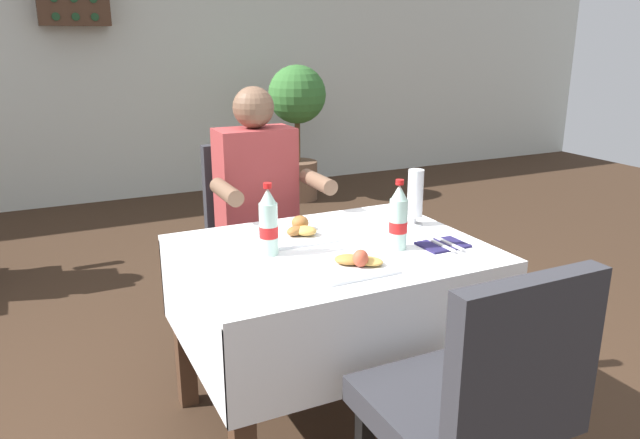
% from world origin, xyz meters
% --- Properties ---
extents(back_wall, '(11.00, 0.12, 2.78)m').
position_xyz_m(back_wall, '(0.00, 4.09, 1.39)').
color(back_wall, silver).
rests_on(back_wall, ground).
extents(main_dining_table, '(1.09, 0.85, 0.73)m').
position_xyz_m(main_dining_table, '(0.07, 0.13, 0.56)').
color(main_dining_table, white).
rests_on(main_dining_table, ground).
extents(chair_far_diner_seat, '(0.44, 0.50, 0.97)m').
position_xyz_m(chair_far_diner_seat, '(0.07, 0.95, 0.55)').
color(chair_far_diner_seat, '#2D2D33').
rests_on(chair_far_diner_seat, ground).
extents(chair_near_camera_side, '(0.44, 0.50, 0.97)m').
position_xyz_m(chair_near_camera_side, '(0.07, -0.69, 0.55)').
color(chair_near_camera_side, '#2D2D33').
rests_on(chair_near_camera_side, ground).
extents(seated_diner_far, '(0.50, 0.46, 1.26)m').
position_xyz_m(seated_diner_far, '(0.05, 0.84, 0.71)').
color(seated_diner_far, '#282D42').
rests_on(seated_diner_far, ground).
extents(plate_near_camera, '(0.26, 0.26, 0.07)m').
position_xyz_m(plate_near_camera, '(0.04, -0.08, 0.75)').
color(plate_near_camera, white).
rests_on(plate_near_camera, main_dining_table).
extents(plate_far_diner, '(0.24, 0.24, 0.07)m').
position_xyz_m(plate_far_diner, '(0.01, 0.30, 0.75)').
color(plate_far_diner, white).
rests_on(plate_far_diner, main_dining_table).
extents(beer_glass_left, '(0.07, 0.07, 0.23)m').
position_xyz_m(beer_glass_left, '(0.50, 0.23, 0.85)').
color(beer_glass_left, white).
rests_on(beer_glass_left, main_dining_table).
extents(cola_bottle_primary, '(0.07, 0.07, 0.26)m').
position_xyz_m(cola_bottle_primary, '(-0.16, 0.16, 0.84)').
color(cola_bottle_primary, silver).
rests_on(cola_bottle_primary, main_dining_table).
extents(cola_bottle_secondary, '(0.07, 0.07, 0.26)m').
position_xyz_m(cola_bottle_secondary, '(0.28, 0.02, 0.84)').
color(cola_bottle_secondary, silver).
rests_on(cola_bottle_secondary, main_dining_table).
extents(napkin_cutlery_set, '(0.17, 0.19, 0.01)m').
position_xyz_m(napkin_cutlery_set, '(0.45, -0.03, 0.74)').
color(napkin_cutlery_set, '#231E4C').
rests_on(napkin_cutlery_set, main_dining_table).
extents(potted_plant_corner, '(0.52, 0.52, 1.23)m').
position_xyz_m(potted_plant_corner, '(1.34, 3.33, 0.77)').
color(potted_plant_corner, brown).
rests_on(potted_plant_corner, ground).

